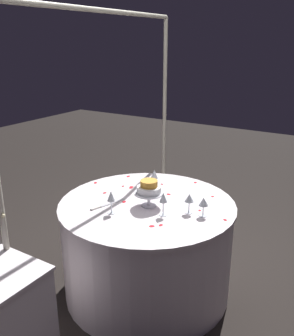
# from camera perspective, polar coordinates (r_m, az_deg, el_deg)

# --- Properties ---
(ground_plane) EXTENTS (12.00, 12.00, 0.00)m
(ground_plane) POSITION_cam_1_polar(r_m,az_deg,el_deg) (3.19, -0.00, -17.89)
(ground_plane) COLOR black
(decorative_arch) EXTENTS (1.97, 0.06, 2.13)m
(decorative_arch) POSITION_cam_1_polar(r_m,az_deg,el_deg) (2.82, -6.89, 8.22)
(decorative_arch) COLOR #B7B29E
(decorative_arch) RESTS_ON ground
(main_table) EXTENTS (1.32, 1.32, 0.76)m
(main_table) POSITION_cam_1_polar(r_m,az_deg,el_deg) (2.97, -0.00, -12.03)
(main_table) COLOR white
(main_table) RESTS_ON ground
(side_table) EXTENTS (0.46, 0.46, 0.73)m
(side_table) POSITION_cam_1_polar(r_m,az_deg,el_deg) (2.43, -21.31, -22.05)
(side_table) COLOR white
(side_table) RESTS_ON ground
(tiered_cake) EXTENTS (0.22, 0.22, 0.20)m
(tiered_cake) POSITION_cam_1_polar(r_m,az_deg,el_deg) (2.69, 0.30, -3.28)
(tiered_cake) COLOR silver
(tiered_cake) RESTS_ON main_table
(wine_glass_0) EXTENTS (0.06, 0.06, 0.17)m
(wine_glass_0) POSITION_cam_1_polar(r_m,az_deg,el_deg) (3.00, 1.12, -1.08)
(wine_glass_0) COLOR silver
(wine_glass_0) RESTS_ON main_table
(wine_glass_1) EXTENTS (0.06, 0.06, 0.17)m
(wine_glass_1) POSITION_cam_1_polar(r_m,az_deg,el_deg) (2.56, 2.52, -4.72)
(wine_glass_1) COLOR silver
(wine_glass_1) RESTS_ON main_table
(wine_glass_2) EXTENTS (0.06, 0.06, 0.17)m
(wine_glass_2) POSITION_cam_1_polar(r_m,az_deg,el_deg) (2.60, -5.53, -4.47)
(wine_glass_2) COLOR silver
(wine_glass_2) RESTS_ON main_table
(wine_glass_3) EXTENTS (0.07, 0.07, 0.14)m
(wine_glass_3) POSITION_cam_1_polar(r_m,az_deg,el_deg) (2.62, 6.50, -4.70)
(wine_glass_3) COLOR silver
(wine_glass_3) RESTS_ON main_table
(wine_glass_4) EXTENTS (0.07, 0.07, 0.14)m
(wine_glass_4) POSITION_cam_1_polar(r_m,az_deg,el_deg) (2.59, 8.66, -5.24)
(wine_glass_4) COLOR silver
(wine_glass_4) RESTS_ON main_table
(cake_knife) EXTENTS (0.29, 0.11, 0.01)m
(cake_knife) POSITION_cam_1_polar(r_m,az_deg,el_deg) (2.77, -6.39, -5.65)
(cake_knife) COLOR silver
(cake_knife) RESTS_ON main_table
(rose_petal_0) EXTENTS (0.04, 0.03, 0.00)m
(rose_petal_0) POSITION_cam_1_polar(r_m,az_deg,el_deg) (2.48, 2.13, -8.73)
(rose_petal_0) COLOR red
(rose_petal_0) RESTS_ON main_table
(rose_petal_1) EXTENTS (0.03, 0.04, 0.00)m
(rose_petal_1) POSITION_cam_1_polar(r_m,az_deg,el_deg) (2.60, 11.89, -7.78)
(rose_petal_1) COLOR red
(rose_petal_1) RESTS_ON main_table
(rose_petal_2) EXTENTS (0.03, 0.04, 0.00)m
(rose_petal_2) POSITION_cam_1_polar(r_m,az_deg,el_deg) (3.09, -2.38, -2.89)
(rose_petal_2) COLOR red
(rose_petal_2) RESTS_ON main_table
(rose_petal_3) EXTENTS (0.03, 0.04, 0.00)m
(rose_petal_3) POSITION_cam_1_polar(r_m,az_deg,el_deg) (2.95, 3.33, -4.04)
(rose_petal_3) COLOR red
(rose_petal_3) RESTS_ON main_table
(rose_petal_4) EXTENTS (0.05, 0.05, 0.00)m
(rose_petal_4) POSITION_cam_1_polar(r_m,az_deg,el_deg) (2.46, 0.74, -8.90)
(rose_petal_4) COLOR red
(rose_petal_4) RESTS_ON main_table
(rose_petal_5) EXTENTS (0.03, 0.02, 0.00)m
(rose_petal_5) POSITION_cam_1_polar(r_m,az_deg,el_deg) (3.11, -3.71, -2.80)
(rose_petal_5) COLOR red
(rose_petal_5) RESTS_ON main_table
(rose_petal_6) EXTENTS (0.04, 0.04, 0.00)m
(rose_petal_6) POSITION_cam_1_polar(r_m,az_deg,el_deg) (3.21, 7.42, -2.21)
(rose_petal_6) COLOR red
(rose_petal_6) RESTS_ON main_table
(rose_petal_7) EXTENTS (0.04, 0.04, 0.00)m
(rose_petal_7) POSITION_cam_1_polar(r_m,az_deg,el_deg) (2.82, -3.53, -5.19)
(rose_petal_7) COLOR red
(rose_petal_7) RESTS_ON main_table
(rose_petal_8) EXTENTS (0.04, 0.03, 0.00)m
(rose_petal_8) POSITION_cam_1_polar(r_m,az_deg,el_deg) (3.33, -2.87, -1.28)
(rose_petal_8) COLOR red
(rose_petal_8) RESTS_ON main_table
(rose_petal_9) EXTENTS (0.04, 0.04, 0.00)m
(rose_petal_9) POSITION_cam_1_polar(r_m,az_deg,el_deg) (3.21, -7.91, -2.25)
(rose_petal_9) COLOR red
(rose_petal_9) RESTS_ON main_table
(rose_petal_10) EXTENTS (0.04, 0.03, 0.00)m
(rose_petal_10) POSITION_cam_1_polar(r_m,az_deg,el_deg) (2.87, 0.59, -4.68)
(rose_petal_10) COLOR red
(rose_petal_10) RESTS_ON main_table
(rose_petal_11) EXTENTS (0.04, 0.03, 0.00)m
(rose_petal_11) POSITION_cam_1_polar(r_m,az_deg,el_deg) (3.07, -2.48, -3.04)
(rose_petal_11) COLOR red
(rose_petal_11) RESTS_ON main_table
(rose_petal_12) EXTENTS (0.02, 0.03, 0.00)m
(rose_petal_12) POSITION_cam_1_polar(r_m,az_deg,el_deg) (3.15, 2.30, -2.48)
(rose_petal_12) COLOR red
(rose_petal_12) RESTS_ON main_table
(rose_petal_13) EXTENTS (0.03, 0.03, 0.00)m
(rose_petal_13) POSITION_cam_1_polar(r_m,az_deg,el_deg) (2.95, 10.02, -4.32)
(rose_petal_13) COLOR red
(rose_petal_13) RESTS_ON main_table
(rose_petal_14) EXTENTS (0.04, 0.03, 0.00)m
(rose_petal_14) POSITION_cam_1_polar(r_m,az_deg,el_deg) (2.99, -6.51, -3.81)
(rose_petal_14) COLOR red
(rose_petal_14) RESTS_ON main_table
(rose_petal_15) EXTENTS (0.03, 0.03, 0.00)m
(rose_petal_15) POSITION_cam_1_polar(r_m,az_deg,el_deg) (2.70, 8.08, -6.44)
(rose_petal_15) COLOR red
(rose_petal_15) RESTS_ON main_table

